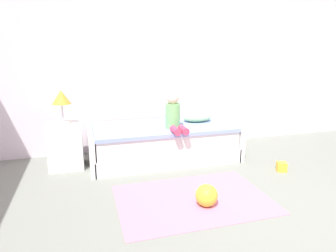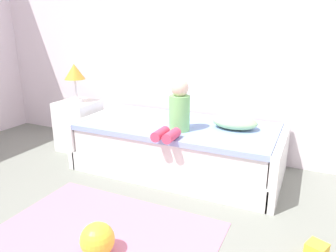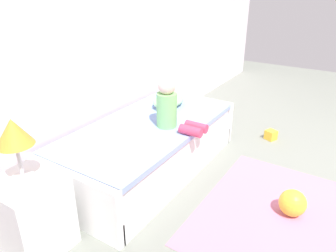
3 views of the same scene
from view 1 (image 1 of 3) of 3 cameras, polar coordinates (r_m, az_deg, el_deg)
name	(u,v)px [view 1 (image 1 of 3)]	position (r m, az deg, el deg)	size (l,w,h in m)	color
ground_plane	(293,225)	(3.05, 23.05, -17.13)	(9.20, 9.20, 0.00)	gray
wall_rear	(194,57)	(4.89, 4.99, 13.21)	(7.20, 0.10, 2.90)	white
bed	(163,142)	(4.30, -0.93, -3.14)	(2.11, 1.00, 0.50)	white
nightstand	(66,146)	(4.20, -19.19, -3.63)	(0.44, 0.44, 0.60)	white
table_lamp	(61,99)	(4.06, -19.92, 4.97)	(0.24, 0.24, 0.45)	silver
child_figure	(174,114)	(4.00, 1.12, 2.31)	(0.20, 0.51, 0.50)	#7FC672
pillow	(197,117)	(4.49, 5.63, 1.72)	(0.44, 0.30, 0.13)	#99CC8C
toy_ball	(207,195)	(3.09, 7.46, -13.15)	(0.23, 0.23, 0.23)	yellow
area_rug	(193,199)	(3.24, 4.84, -13.87)	(1.60, 1.10, 0.01)	pink
toy_block	(282,167)	(4.18, 21.11, -7.36)	(0.12, 0.12, 0.12)	yellow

